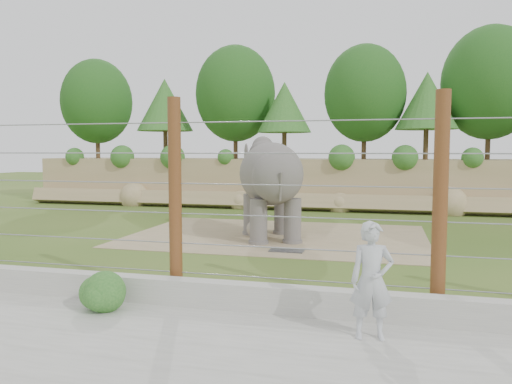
% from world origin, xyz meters
% --- Properties ---
extents(ground, '(90.00, 90.00, 0.00)m').
position_xyz_m(ground, '(0.00, 0.00, 0.00)').
color(ground, '#365919').
rests_on(ground, ground).
extents(back_embankment, '(30.00, 5.52, 8.77)m').
position_xyz_m(back_embankment, '(0.59, 12.68, 3.97)').
color(back_embankment, '#9F8C5D').
rests_on(back_embankment, ground).
extents(dirt_patch, '(10.00, 7.00, 0.02)m').
position_xyz_m(dirt_patch, '(0.50, 3.00, 0.01)').
color(dirt_patch, '#918059').
rests_on(dirt_patch, ground).
extents(drain_grate, '(1.00, 0.60, 0.03)m').
position_xyz_m(drain_grate, '(1.33, 0.49, 0.04)').
color(drain_grate, '#262628').
rests_on(drain_grate, dirt_patch).
extents(elephant, '(3.23, 4.53, 3.37)m').
position_xyz_m(elephant, '(0.41, 2.42, 1.69)').
color(elephant, '#585350').
rests_on(elephant, ground).
extents(stone_ball, '(0.60, 0.60, 0.60)m').
position_xyz_m(stone_ball, '(-0.13, 2.42, 0.32)').
color(stone_ball, gray).
rests_on(stone_ball, dirt_patch).
extents(retaining_wall, '(26.00, 0.35, 0.50)m').
position_xyz_m(retaining_wall, '(0.00, -5.00, 0.25)').
color(retaining_wall, '#9F9E94').
rests_on(retaining_wall, ground).
extents(walkway, '(26.00, 4.00, 0.01)m').
position_xyz_m(walkway, '(0.00, -7.00, 0.01)').
color(walkway, '#9F9E94').
rests_on(walkway, ground).
extents(barrier_fence, '(20.26, 0.26, 4.00)m').
position_xyz_m(barrier_fence, '(0.00, -4.50, 2.00)').
color(barrier_fence, brown).
rests_on(barrier_fence, ground).
extents(walkway_shrub, '(0.78, 0.78, 0.78)m').
position_xyz_m(walkway_shrub, '(-1.00, -5.80, 0.40)').
color(walkway_shrub, '#256122').
rests_on(walkway_shrub, walkway).
extents(zookeeper, '(0.74, 0.56, 1.85)m').
position_xyz_m(zookeeper, '(3.89, -5.87, 0.93)').
color(zookeeper, silver).
rests_on(zookeeper, walkway).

